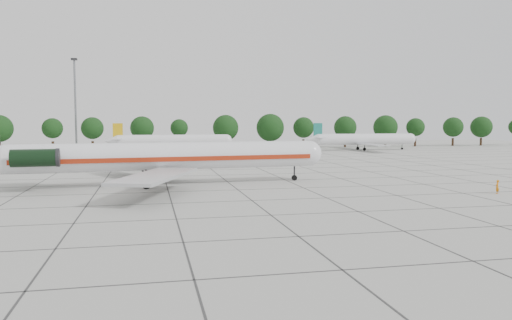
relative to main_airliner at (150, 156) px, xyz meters
The scene contains 8 objects.
ground 12.21m from the main_airliner, 30.60° to the right, with size 260.00×260.00×0.00m, color #B3B3AB.
apron_joints 14.01m from the main_airliner, 42.17° to the left, with size 170.00×170.00×0.02m, color #383838.
main_airliner is the anchor object (origin of this frame).
ground_crew 40.47m from the main_airliner, 21.91° to the right, with size 0.56×0.37×1.54m, color orange.
bg_airliner_c 65.11m from the main_airliner, 84.85° to the left, with size 28.24×27.20×7.40m.
bg_airliner_d 85.78m from the main_airliner, 47.97° to the left, with size 28.24×27.20×7.40m.
tree_line 79.13m from the main_airliner, 91.21° to the left, with size 249.86×8.44×10.22m.
floodlight_mast 89.00m from the main_airliner, 103.07° to the left, with size 1.60×1.60×25.45m.
Camera 1 is at (-10.19, -56.82, 8.08)m, focal length 35.00 mm.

